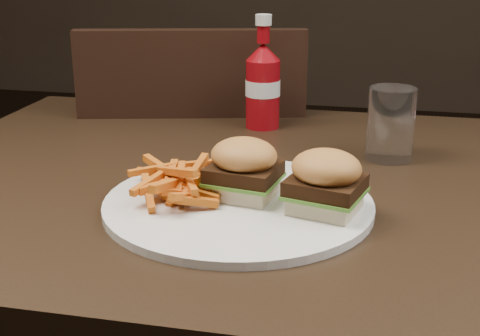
% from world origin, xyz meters
% --- Properties ---
extents(dining_table, '(1.20, 0.80, 0.04)m').
position_xyz_m(dining_table, '(0.00, 0.00, 0.73)').
color(dining_table, black).
rests_on(dining_table, ground).
extents(chair_far, '(0.54, 0.54, 0.04)m').
position_xyz_m(chair_far, '(-0.30, 0.50, 0.43)').
color(chair_far, black).
rests_on(chair_far, ground).
extents(plate, '(0.34, 0.34, 0.01)m').
position_xyz_m(plate, '(-0.07, -0.12, 0.76)').
color(plate, white).
rests_on(plate, dining_table).
extents(sandwich_half_a, '(0.09, 0.08, 0.02)m').
position_xyz_m(sandwich_half_a, '(-0.07, -0.11, 0.77)').
color(sandwich_half_a, '#F8E8BB').
rests_on(sandwich_half_a, plate).
extents(sandwich_half_b, '(0.09, 0.09, 0.02)m').
position_xyz_m(sandwich_half_b, '(0.04, -0.13, 0.77)').
color(sandwich_half_b, beige).
rests_on(sandwich_half_b, plate).
extents(fries_pile, '(0.14, 0.14, 0.05)m').
position_xyz_m(fries_pile, '(-0.15, -0.12, 0.78)').
color(fries_pile, '#CA3A01').
rests_on(fries_pile, plate).
extents(ketchup_bottle, '(0.07, 0.07, 0.12)m').
position_xyz_m(ketchup_bottle, '(-0.11, 0.26, 0.81)').
color(ketchup_bottle, maroon).
rests_on(ketchup_bottle, dining_table).
extents(tumbler, '(0.09, 0.09, 0.11)m').
position_xyz_m(tumbler, '(0.11, 0.12, 0.81)').
color(tumbler, white).
rests_on(tumbler, dining_table).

